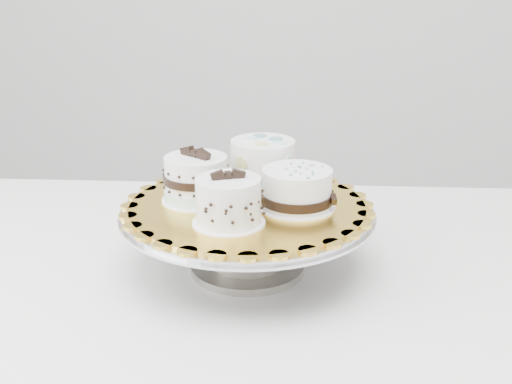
% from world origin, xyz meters
% --- Properties ---
extents(table, '(1.36, 1.01, 0.75)m').
position_xyz_m(table, '(0.07, 0.22, 0.68)').
color(table, white).
rests_on(table, floor).
extents(cake_stand, '(0.39, 0.39, 0.11)m').
position_xyz_m(cake_stand, '(0.09, 0.23, 0.82)').
color(cake_stand, gray).
rests_on(cake_stand, table).
extents(cake_board, '(0.47, 0.47, 0.01)m').
position_xyz_m(cake_board, '(0.09, 0.23, 0.86)').
color(cake_board, gold).
rests_on(cake_board, cake_stand).
extents(cake_swirl, '(0.12, 0.12, 0.08)m').
position_xyz_m(cake_swirl, '(0.09, 0.15, 0.89)').
color(cake_swirl, white).
rests_on(cake_swirl, cake_board).
extents(cake_banded, '(0.13, 0.13, 0.09)m').
position_xyz_m(cake_banded, '(0.02, 0.23, 0.89)').
color(cake_banded, white).
rests_on(cake_banded, cake_board).
extents(cake_dots, '(0.13, 0.13, 0.08)m').
position_xyz_m(cake_dots, '(0.10, 0.32, 0.90)').
color(cake_dots, white).
rests_on(cake_dots, cake_board).
extents(cake_ribbon, '(0.13, 0.13, 0.06)m').
position_xyz_m(cake_ribbon, '(0.17, 0.23, 0.89)').
color(cake_ribbon, white).
rests_on(cake_ribbon, cake_board).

